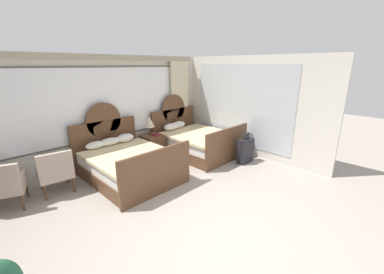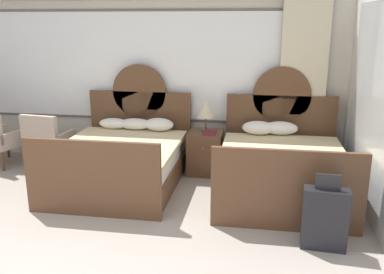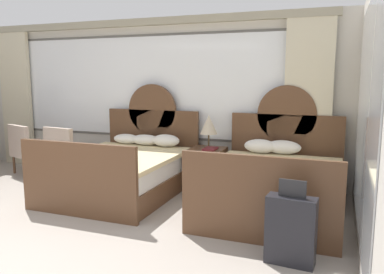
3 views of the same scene
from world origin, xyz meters
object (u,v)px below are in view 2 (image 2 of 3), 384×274
(book_on_nightstand, at_px, (210,133))
(nightstand_between_beds, at_px, (205,152))
(bed_near_window, at_px, (122,159))
(bed_near_mirror, at_px, (281,168))
(suitcase_on_floor, at_px, (325,218))
(armchair_by_window_left, at_px, (47,139))
(table_lamp_on_nightstand, at_px, (206,108))

(book_on_nightstand, bearing_deg, nightstand_between_beds, 127.39)
(bed_near_window, distance_m, bed_near_mirror, 2.23)
(nightstand_between_beds, xyz_separation_m, suitcase_on_floor, (1.49, -2.00, 0.00))
(book_on_nightstand, height_order, armchair_by_window_left, armchair_by_window_left)
(bed_near_window, bearing_deg, table_lamp_on_nightstand, 31.30)
(armchair_by_window_left, bearing_deg, nightstand_between_beds, 4.56)
(nightstand_between_beds, bearing_deg, table_lamp_on_nightstand, 94.11)
(table_lamp_on_nightstand, height_order, book_on_nightstand, table_lamp_on_nightstand)
(bed_near_mirror, xyz_separation_m, suitcase_on_floor, (0.37, -1.39, -0.02))
(table_lamp_on_nightstand, height_order, armchair_by_window_left, table_lamp_on_nightstand)
(nightstand_between_beds, xyz_separation_m, armchair_by_window_left, (-2.47, -0.20, 0.15))
(book_on_nightstand, xyz_separation_m, armchair_by_window_left, (-2.54, -0.09, -0.19))
(table_lamp_on_nightstand, distance_m, suitcase_on_floor, 2.64)
(suitcase_on_floor, bearing_deg, nightstand_between_beds, 126.58)
(nightstand_between_beds, relative_size, book_on_nightstand, 2.49)
(bed_near_mirror, height_order, nightstand_between_beds, bed_near_mirror)
(nightstand_between_beds, distance_m, book_on_nightstand, 0.36)
(book_on_nightstand, bearing_deg, suitcase_on_floor, -53.47)
(nightstand_between_beds, height_order, armchair_by_window_left, armchair_by_window_left)
(bed_near_mirror, height_order, table_lamp_on_nightstand, bed_near_mirror)
(bed_near_mirror, relative_size, suitcase_on_floor, 2.64)
(bed_near_mirror, bearing_deg, nightstand_between_beds, 151.29)
(book_on_nightstand, height_order, suitcase_on_floor, suitcase_on_floor)
(suitcase_on_floor, bearing_deg, book_on_nightstand, 126.53)
(bed_near_mirror, distance_m, suitcase_on_floor, 1.44)
(nightstand_between_beds, bearing_deg, book_on_nightstand, -52.61)
(bed_near_window, relative_size, nightstand_between_beds, 3.28)
(nightstand_between_beds, distance_m, table_lamp_on_nightstand, 0.68)
(bed_near_window, bearing_deg, nightstand_between_beds, 28.42)
(table_lamp_on_nightstand, bearing_deg, suitcase_on_floor, -54.29)
(bed_near_window, height_order, armchair_by_window_left, bed_near_window)
(bed_near_mirror, bearing_deg, armchair_by_window_left, 173.43)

